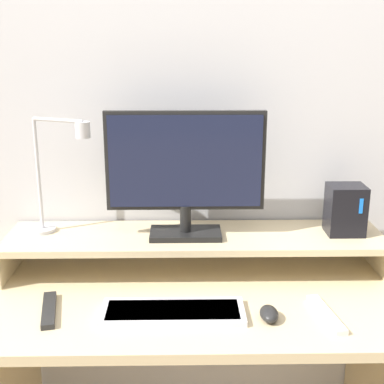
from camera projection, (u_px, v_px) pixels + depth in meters
The scene contains 10 objects.
wall_back at pixel (194, 117), 1.83m from camera, with size 6.00×0.05×2.50m.
desk at pixel (196, 357), 1.69m from camera, with size 1.24×0.64×0.76m.
monitor_shelf at pixel (195, 240), 1.77m from camera, with size 1.24×0.28×0.13m.
monitor at pixel (185, 170), 1.69m from camera, with size 0.50×0.12×0.41m.
desk_lamp at pixel (58, 172), 1.71m from camera, with size 0.23×0.13×0.39m.
router_dock at pixel (345, 210), 1.76m from camera, with size 0.12×0.11×0.16m.
keyboard at pixel (173, 312), 1.51m from camera, with size 0.41×0.15×0.02m.
mouse at pixel (269, 314), 1.48m from camera, with size 0.05×0.08×0.04m.
remote_control at pixel (49, 310), 1.52m from camera, with size 0.07×0.20×0.02m.
remote_secondary at pixel (326, 314), 1.50m from camera, with size 0.07×0.21×0.02m.
Camera 1 is at (-0.04, -1.15, 1.52)m, focal length 50.00 mm.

